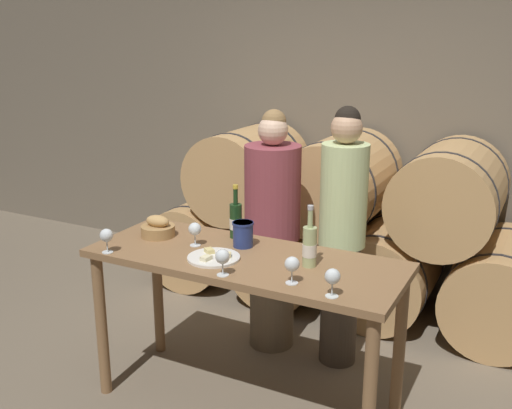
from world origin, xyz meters
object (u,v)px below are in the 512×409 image
tasting_table (245,279)px  wine_glass_left (195,230)px  person_left (272,232)px  blue_crock (243,233)px  wine_bottle_red (236,220)px  wine_glass_right (292,265)px  person_right (342,236)px  wine_glass_far_left (106,236)px  wine_glass_center (223,257)px  wine_bottle_white (310,246)px  bread_basket (158,228)px  cheese_plate (214,257)px  wine_glass_far_right (333,277)px

tasting_table → wine_glass_left: 0.39m
person_left → blue_crock: (0.09, -0.56, 0.18)m
wine_bottle_red → tasting_table: bearing=-52.3°
person_left → wine_glass_right: (0.54, -0.90, 0.19)m
wine_glass_left → wine_glass_right: 0.72m
person_right → person_left: bearing=-180.0°
wine_glass_far_left → wine_bottle_red: bearing=47.2°
person_right → wine_glass_far_left: bearing=-134.9°
blue_crock → wine_glass_left: blue_crock is taller
wine_glass_center → wine_glass_right: (0.34, 0.07, 0.00)m
wine_bottle_red → wine_bottle_white: size_ratio=0.98×
wine_bottle_red → wine_glass_far_left: wine_bottle_red is taller
wine_glass_right → wine_glass_left: bearing=161.8°
tasting_table → wine_glass_right: wine_glass_right is taller
wine_bottle_white → wine_glass_right: size_ratio=2.39×
person_right → wine_bottle_white: bearing=-85.2°
tasting_table → person_right: (0.30, 0.69, 0.08)m
wine_bottle_white → wine_glass_left: bearing=-178.9°
person_right → wine_glass_center: size_ratio=12.22×
wine_glass_right → bread_basket: bearing=164.7°
wine_bottle_white → cheese_plate: (-0.48, -0.14, -0.10)m
bread_basket → wine_glass_right: bearing=-15.3°
bread_basket → wine_glass_far_right: 1.22m
tasting_table → cheese_plate: size_ratio=6.11×
wine_glass_left → wine_bottle_red: bearing=59.7°
person_right → wine_glass_right: (0.07, -0.90, 0.14)m
person_left → wine_glass_center: bearing=-78.3°
wine_glass_far_right → wine_glass_center: bearing=-178.5°
bread_basket → wine_glass_far_left: 0.36m
person_left → wine_glass_right: person_left is taller
wine_glass_far_right → wine_bottle_red: bearing=146.9°
bread_basket → wine_glass_center: size_ratio=1.47×
wine_glass_far_right → bread_basket: bearing=165.1°
blue_crock → wine_glass_far_left: bearing=-145.1°
tasting_table → wine_glass_left: bearing=176.9°
tasting_table → wine_glass_left: wine_glass_left is taller
bread_basket → wine_glass_center: bearing=-27.7°
tasting_table → wine_bottle_white: (0.35, 0.03, 0.24)m
wine_bottle_red → bread_basket: size_ratio=1.59×
wine_glass_left → wine_glass_center: 0.45m
wine_glass_left → wine_glass_right: same height
blue_crock → cheese_plate: (-0.04, -0.24, -0.07)m
wine_glass_left → wine_glass_far_right: same height
wine_bottle_white → blue_crock: size_ratio=2.28×
person_left → wine_bottle_red: person_left is taller
wine_bottle_red → wine_glass_left: size_ratio=2.34×
wine_glass_center → wine_glass_far_right: same height
person_left → wine_bottle_red: (-0.02, -0.45, 0.21)m
person_right → wine_glass_left: 0.93m
blue_crock → wine_glass_far_right: size_ratio=1.05×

